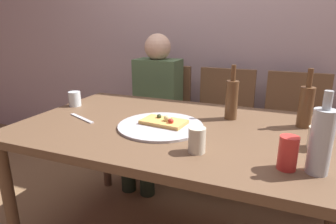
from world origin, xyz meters
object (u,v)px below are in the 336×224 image
Objects in this scene: chair_right at (294,127)px; pizza_tray at (161,126)px; wine_bottle at (306,106)px; water_bottle at (232,99)px; chair_middle at (223,119)px; wine_glass at (75,99)px; guest_in_sweater at (154,102)px; chair_left at (161,112)px; pizza_slice_last at (164,121)px; tumbler_far at (197,140)px; beer_bottle at (321,141)px; dining_table at (185,140)px; soda_can at (288,153)px; tumbler_near at (318,138)px; table_knife at (82,118)px.

pizza_tray is at bearing 54.84° from chair_right.
wine_bottle reaches higher than chair_right.
chair_middle is (-0.17, 0.67, -0.34)m from water_bottle.
wine_glass is at bearing -173.85° from water_bottle.
guest_in_sweater is at bearing 15.89° from chair_middle.
pizza_slice_last is at bearing 114.11° from chair_left.
chair_right is (0.41, 1.15, -0.28)m from tumbler_far.
tumbler_far is at bearing 70.47° from chair_right.
water_bottle is at bearing 127.69° from beer_bottle.
dining_table is 1.88× the size of chair_left.
water_bottle is at bearing 41.30° from pizza_tray.
pizza_tray is at bearing 158.08° from soda_can.
guest_in_sweater reaches higher than water_bottle.
pizza_slice_last is at bearing 159.70° from beer_bottle.
beer_bottle is 1.21m from chair_right.
tumbler_near is (0.70, 0.00, 0.04)m from pizza_tray.
wine_bottle is 0.64m from tumbler_far.
beer_bottle is (0.02, -0.49, 0.01)m from wine_bottle.
guest_in_sweater is (-1.10, 0.78, -0.15)m from tumbler_near.
chair_left is 1.00× the size of chair_middle.
wine_bottle is 1.19m from guest_in_sweater.
soda_can reaches higher than table_knife.
water_bottle reaches higher than chair_middle.
dining_table is at bearing 120.09° from chair_left.
tumbler_near is 1.00× the size of wine_glass.
guest_in_sweater is (-0.70, 0.52, -0.21)m from water_bottle.
pizza_slice_last is (0.01, 0.02, 0.02)m from pizza_tray.
tumbler_near is 0.74× the size of soda_can.
tumbler_far is (-0.45, -0.22, 0.01)m from tumbler_near.
pizza_slice_last is 0.87m from guest_in_sweater.
water_bottle is 0.32× the size of chair_left.
chair_left is at bearing 120.09° from dining_table.
beer_bottle reaches higher than soda_can.
wine_bottle reaches higher than dining_table.
beer_bottle is 2.81× the size of tumbler_far.
chair_right reaches higher than tumbler_far.
pizza_tray is at bearing 139.07° from tumbler_far.
soda_can is 1.05m from table_knife.
wine_glass is (-1.31, -0.11, -0.06)m from wine_bottle.
chair_left is (0.05, 0.97, -0.23)m from table_knife.
tumbler_far is at bearing -96.01° from water_bottle.
tumbler_near is 0.88× the size of tumbler_far.
dining_table is at bearing 124.96° from guest_in_sweater.
water_bottle is at bearing 45.72° from table_knife.
wine_bottle is at bearing 98.23° from tumbler_near.
wine_glass reaches higher than table_knife.
chair_middle is (-0.56, 0.93, -0.27)m from tumbler_near.
chair_left is (-0.51, 0.88, -0.16)m from dining_table.
pizza_tray is at bearing 161.61° from beer_bottle.
tumbler_far is (0.13, -0.27, 0.12)m from dining_table.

